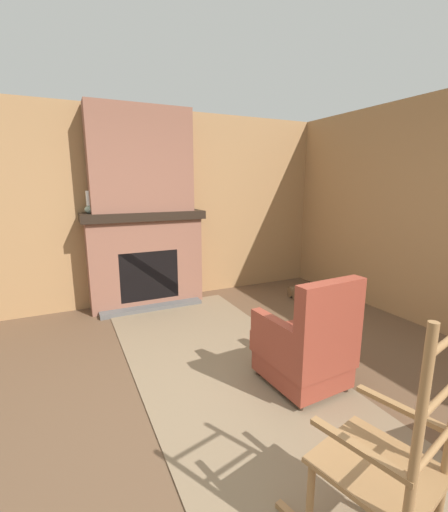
{
  "coord_description": "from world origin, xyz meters",
  "views": [
    {
      "loc": [
        1.99,
        -1.0,
        1.68
      ],
      "look_at": [
        -1.29,
        0.56,
        0.9
      ],
      "focal_mm": 24.0,
      "sensor_mm": 36.0,
      "label": 1
    }
  ],
  "objects_px": {
    "armchair": "(306,347)",
    "storage_case": "(153,205)",
    "oil_lamp_vase": "(89,205)",
    "firewood_stack": "(305,294)",
    "rocking_chair": "(386,475)"
  },
  "relations": [
    {
      "from": "armchair",
      "to": "storage_case",
      "type": "relative_size",
      "value": 4.24
    },
    {
      "from": "armchair",
      "to": "storage_case",
      "type": "distance_m",
      "value": 2.84
    },
    {
      "from": "armchair",
      "to": "rocking_chair",
      "type": "bearing_deg",
      "value": 152.87
    },
    {
      "from": "firewood_stack",
      "to": "rocking_chair",
      "type": "bearing_deg",
      "value": -33.13
    },
    {
      "from": "oil_lamp_vase",
      "to": "firewood_stack",
      "type": "bearing_deg",
      "value": 73.35
    },
    {
      "from": "armchair",
      "to": "storage_case",
      "type": "xyz_separation_m",
      "value": [
        -2.59,
        -0.58,
        1.02
      ]
    },
    {
      "from": "rocking_chair",
      "to": "firewood_stack",
      "type": "bearing_deg",
      "value": -47.07
    },
    {
      "from": "rocking_chair",
      "to": "oil_lamp_vase",
      "type": "relative_size",
      "value": 4.45
    },
    {
      "from": "firewood_stack",
      "to": "oil_lamp_vase",
      "type": "relative_size",
      "value": 1.89
    },
    {
      "from": "armchair",
      "to": "rocking_chair",
      "type": "relative_size",
      "value": 0.78
    },
    {
      "from": "oil_lamp_vase",
      "to": "armchair",
      "type": "bearing_deg",
      "value": 28.25
    },
    {
      "from": "firewood_stack",
      "to": "oil_lamp_vase",
      "type": "distance_m",
      "value": 3.2
    },
    {
      "from": "oil_lamp_vase",
      "to": "rocking_chair",
      "type": "bearing_deg",
      "value": 12.76
    },
    {
      "from": "armchair",
      "to": "firewood_stack",
      "type": "height_order",
      "value": "armchair"
    },
    {
      "from": "rocking_chair",
      "to": "storage_case",
      "type": "bearing_deg",
      "value": -13.25
    }
  ]
}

